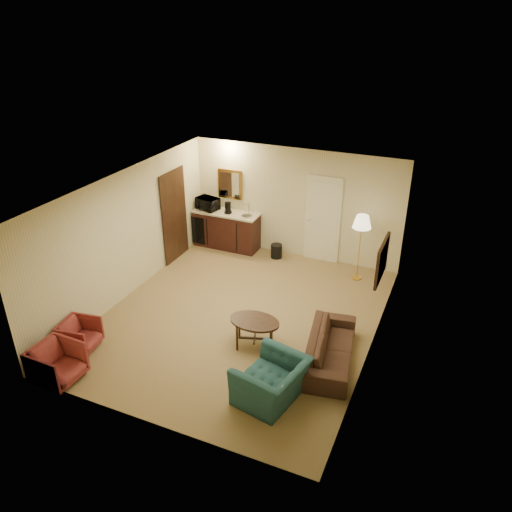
{
  "coord_description": "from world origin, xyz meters",
  "views": [
    {
      "loc": [
        3.5,
        -7.3,
        5.41
      ],
      "look_at": [
        0.1,
        0.5,
        1.11
      ],
      "focal_mm": 35.0,
      "sensor_mm": 36.0,
      "label": 1
    }
  ],
  "objects_px": {
    "wetbar_cabinet": "(227,230)",
    "coffee_table": "(255,333)",
    "teal_armchair": "(271,375)",
    "rose_chair_far": "(57,362)",
    "waste_bin": "(276,251)",
    "microwave": "(208,202)",
    "sofa": "(331,343)",
    "coffee_maker": "(228,208)",
    "rose_chair_near": "(80,334)",
    "floor_lamp": "(359,248)"
  },
  "relations": [
    {
      "from": "rose_chair_far",
      "to": "microwave",
      "type": "distance_m",
      "value": 5.57
    },
    {
      "from": "sofa",
      "to": "wetbar_cabinet",
      "type": "bearing_deg",
      "value": 37.74
    },
    {
      "from": "sofa",
      "to": "rose_chair_near",
      "type": "distance_m",
      "value": 4.33
    },
    {
      "from": "coffee_maker",
      "to": "microwave",
      "type": "bearing_deg",
      "value": 179.6
    },
    {
      "from": "sofa",
      "to": "coffee_maker",
      "type": "bearing_deg",
      "value": 37.52
    },
    {
      "from": "sofa",
      "to": "rose_chair_far",
      "type": "relative_size",
      "value": 2.6
    },
    {
      "from": "coffee_table",
      "to": "coffee_maker",
      "type": "height_order",
      "value": "coffee_maker"
    },
    {
      "from": "waste_bin",
      "to": "rose_chair_far",
      "type": "bearing_deg",
      "value": -106.36
    },
    {
      "from": "rose_chair_near",
      "to": "coffee_maker",
      "type": "height_order",
      "value": "coffee_maker"
    },
    {
      "from": "rose_chair_far",
      "to": "floor_lamp",
      "type": "height_order",
      "value": "floor_lamp"
    },
    {
      "from": "wetbar_cabinet",
      "to": "coffee_table",
      "type": "relative_size",
      "value": 1.83
    },
    {
      "from": "microwave",
      "to": "coffee_maker",
      "type": "bearing_deg",
      "value": 10.62
    },
    {
      "from": "waste_bin",
      "to": "microwave",
      "type": "bearing_deg",
      "value": 177.98
    },
    {
      "from": "floor_lamp",
      "to": "waste_bin",
      "type": "distance_m",
      "value": 2.1
    },
    {
      "from": "waste_bin",
      "to": "coffee_maker",
      "type": "height_order",
      "value": "coffee_maker"
    },
    {
      "from": "coffee_table",
      "to": "coffee_maker",
      "type": "bearing_deg",
      "value": 122.81
    },
    {
      "from": "sofa",
      "to": "teal_armchair",
      "type": "height_order",
      "value": "teal_armchair"
    },
    {
      "from": "teal_armchair",
      "to": "rose_chair_near",
      "type": "xyz_separation_m",
      "value": [
        -3.52,
        -0.16,
        -0.15
      ]
    },
    {
      "from": "wetbar_cabinet",
      "to": "microwave",
      "type": "distance_m",
      "value": 0.81
    },
    {
      "from": "rose_chair_near",
      "to": "rose_chair_far",
      "type": "relative_size",
      "value": 0.86
    },
    {
      "from": "rose_chair_near",
      "to": "floor_lamp",
      "type": "bearing_deg",
      "value": -49.93
    },
    {
      "from": "sofa",
      "to": "microwave",
      "type": "relative_size",
      "value": 3.44
    },
    {
      "from": "teal_armchair",
      "to": "microwave",
      "type": "height_order",
      "value": "microwave"
    },
    {
      "from": "wetbar_cabinet",
      "to": "rose_chair_near",
      "type": "bearing_deg",
      "value": -96.05
    },
    {
      "from": "wetbar_cabinet",
      "to": "sofa",
      "type": "distance_m",
      "value": 4.9
    },
    {
      "from": "rose_chair_near",
      "to": "sofa",
      "type": "bearing_deg",
      "value": -79.97
    },
    {
      "from": "coffee_table",
      "to": "coffee_maker",
      "type": "xyz_separation_m",
      "value": [
        -2.18,
        3.38,
        0.8
      ]
    },
    {
      "from": "sofa",
      "to": "waste_bin",
      "type": "height_order",
      "value": "sofa"
    },
    {
      "from": "wetbar_cabinet",
      "to": "microwave",
      "type": "bearing_deg",
      "value": -179.44
    },
    {
      "from": "sofa",
      "to": "rose_chair_near",
      "type": "relative_size",
      "value": 3.04
    },
    {
      "from": "rose_chair_far",
      "to": "waste_bin",
      "type": "distance_m",
      "value": 5.68
    },
    {
      "from": "teal_armchair",
      "to": "coffee_maker",
      "type": "distance_m",
      "value": 5.43
    },
    {
      "from": "wetbar_cabinet",
      "to": "rose_chair_far",
      "type": "distance_m",
      "value": 5.53
    },
    {
      "from": "sofa",
      "to": "rose_chair_far",
      "type": "bearing_deg",
      "value": 110.16
    },
    {
      "from": "floor_lamp",
      "to": "coffee_maker",
      "type": "distance_m",
      "value": 3.3
    },
    {
      "from": "rose_chair_near",
      "to": "floor_lamp",
      "type": "height_order",
      "value": "floor_lamp"
    },
    {
      "from": "sofa",
      "to": "rose_chair_near",
      "type": "height_order",
      "value": "sofa"
    },
    {
      "from": "rose_chair_far",
      "to": "microwave",
      "type": "relative_size",
      "value": 1.32
    },
    {
      "from": "coffee_maker",
      "to": "teal_armchair",
      "type": "bearing_deg",
      "value": -53.65
    },
    {
      "from": "sofa",
      "to": "coffee_maker",
      "type": "xyz_separation_m",
      "value": [
        -3.53,
        3.29,
        0.7
      ]
    },
    {
      "from": "floor_lamp",
      "to": "coffee_maker",
      "type": "bearing_deg",
      "value": 175.14
    },
    {
      "from": "rose_chair_near",
      "to": "coffee_table",
      "type": "xyz_separation_m",
      "value": [
        2.75,
        1.3,
        -0.04
      ]
    },
    {
      "from": "rose_chair_near",
      "to": "waste_bin",
      "type": "height_order",
      "value": "rose_chair_near"
    },
    {
      "from": "wetbar_cabinet",
      "to": "sofa",
      "type": "bearing_deg",
      "value": -42.74
    },
    {
      "from": "rose_chair_near",
      "to": "rose_chair_far",
      "type": "height_order",
      "value": "rose_chair_far"
    },
    {
      "from": "sofa",
      "to": "rose_chair_near",
      "type": "xyz_separation_m",
      "value": [
        -4.1,
        -1.39,
        -0.06
      ]
    },
    {
      "from": "teal_armchair",
      "to": "coffee_maker",
      "type": "relative_size",
      "value": 3.73
    },
    {
      "from": "waste_bin",
      "to": "teal_armchair",
      "type": "bearing_deg",
      "value": -69.58
    },
    {
      "from": "teal_armchair",
      "to": "rose_chair_far",
      "type": "distance_m",
      "value": 3.41
    },
    {
      "from": "waste_bin",
      "to": "coffee_maker",
      "type": "xyz_separation_m",
      "value": [
        -1.28,
        0.03,
        0.89
      ]
    }
  ]
}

